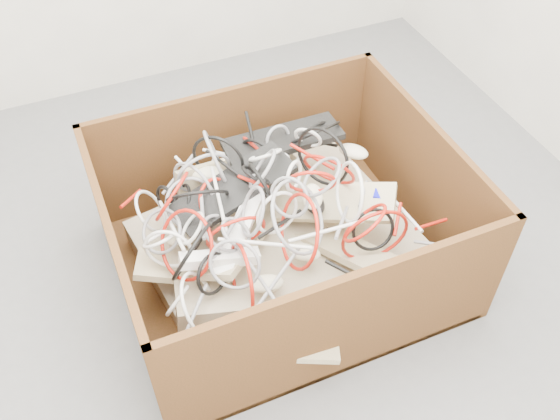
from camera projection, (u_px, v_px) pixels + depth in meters
name	position (u px, v px, depth m)	size (l,w,h in m)	color
ground	(261.00, 288.00, 2.33)	(3.00, 3.00, 0.00)	#58585B
cardboard_box	(278.00, 246.00, 2.29)	(1.17, 0.98, 0.53)	#37260D
keyboard_pile	(273.00, 219.00, 2.20)	(0.95, 0.87, 0.37)	#C0AE88
mice_scatter	(293.00, 218.00, 2.12)	(0.83, 0.66, 0.19)	beige
power_strip_left	(238.00, 234.00, 2.03)	(0.32, 0.06, 0.04)	white
power_strip_right	(220.00, 258.00, 1.97)	(0.25, 0.05, 0.04)	white
vga_plug	(380.00, 195.00, 2.18)	(0.04, 0.04, 0.02)	#0D0ECD
cable_tangle	(254.00, 205.00, 2.06)	(1.03, 0.81, 0.46)	gray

